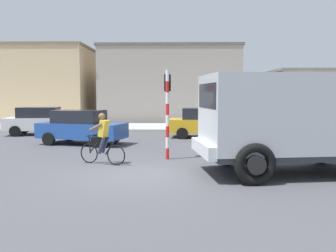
% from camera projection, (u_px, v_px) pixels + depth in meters
% --- Properties ---
extents(ground_plane, '(120.00, 120.00, 0.00)m').
position_uv_depth(ground_plane, '(138.00, 174.00, 10.68)').
color(ground_plane, '#4C4C51').
extents(sidewalk_far, '(80.00, 5.00, 0.16)m').
position_uv_depth(sidewalk_far, '(159.00, 127.00, 24.94)').
color(sidewalk_far, '#ADADA8').
rests_on(sidewalk_far, ground).
extents(truck_foreground, '(5.70, 3.36, 2.90)m').
position_uv_depth(truck_foreground, '(293.00, 117.00, 10.63)').
color(truck_foreground, '#B2B7BC').
rests_on(truck_foreground, ground).
extents(cyclist, '(1.63, 0.74, 1.72)m').
position_uv_depth(cyclist, '(102.00, 139.00, 12.08)').
color(cyclist, black).
rests_on(cyclist, ground).
extents(traffic_light_pole, '(0.24, 0.43, 3.20)m').
position_uv_depth(traffic_light_pole, '(167.00, 102.00, 13.00)').
color(traffic_light_pole, red).
rests_on(traffic_light_pole, ground).
extents(car_red_near, '(4.31, 2.70, 1.60)m').
position_uv_depth(car_red_near, '(81.00, 127.00, 16.99)').
color(car_red_near, '#234C9E').
rests_on(car_red_near, ground).
extents(car_white_mid, '(4.16, 2.20, 1.60)m').
position_uv_depth(car_white_mid, '(206.00, 123.00, 19.58)').
color(car_white_mid, gold).
rests_on(car_white_mid, ground).
extents(car_far_side, '(4.16, 2.21, 1.60)m').
position_uv_depth(car_far_side, '(41.00, 121.00, 20.93)').
color(car_far_side, white).
rests_on(car_far_side, ground).
extents(pedestrian_near_kerb, '(0.34, 0.22, 1.62)m').
position_uv_depth(pedestrian_near_kerb, '(243.00, 122.00, 19.57)').
color(pedestrian_near_kerb, '#2D334C').
rests_on(pedestrian_near_kerb, ground).
extents(building_corner_left, '(8.92, 7.42, 6.30)m').
position_uv_depth(building_corner_left, '(40.00, 85.00, 31.18)').
color(building_corner_left, '#D1B284').
rests_on(building_corner_left, ground).
extents(building_mid_block, '(11.48, 6.17, 6.27)m').
position_uv_depth(building_mid_block, '(170.00, 85.00, 30.79)').
color(building_mid_block, '#9E9389').
rests_on(building_mid_block, ground).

